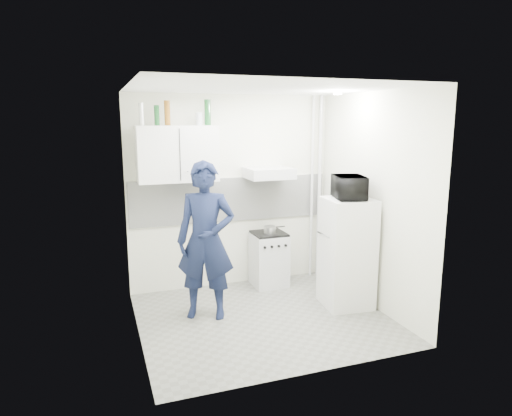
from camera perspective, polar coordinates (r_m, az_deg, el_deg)
name	(u,v)px	position (r m, az deg, el deg)	size (l,w,h in m)	color
floor	(263,318)	(5.46, 0.90, -13.58)	(2.80, 2.80, 0.00)	slate
ceiling	(264,88)	(4.98, 1.00, 14.79)	(2.80, 2.80, 0.00)	white
wall_back	(231,192)	(6.23, -3.10, 2.01)	(2.80, 2.80, 0.00)	white
wall_left	(134,217)	(4.76, -15.04, -1.15)	(2.60, 2.60, 0.00)	white
wall_right	(372,201)	(5.70, 14.25, 0.84)	(2.60, 2.60, 0.00)	white
person	(206,241)	(5.25, -6.30, -4.08)	(0.67, 0.44, 1.82)	#111834
stove	(269,260)	(6.36, 1.62, -6.49)	(0.45, 0.45, 0.72)	silver
fridge	(347,253)	(5.70, 11.29, -5.51)	(0.56, 0.56, 1.34)	white
stove_top	(269,233)	(6.25, 1.64, -3.20)	(0.43, 0.43, 0.03)	black
saucepan	(270,230)	(6.22, 1.74, -2.71)	(0.17, 0.17, 0.09)	silver
microwave	(349,187)	(5.53, 11.60, 2.55)	(0.34, 0.50, 0.27)	black
bottle_a	(141,114)	(5.75, -14.15, 11.30)	(0.06, 0.06, 0.27)	silver
bottle_b	(157,115)	(5.77, -12.30, 11.25)	(0.06, 0.06, 0.24)	#144C1E
bottle_c	(167,113)	(5.79, -11.04, 11.58)	(0.07, 0.07, 0.30)	brown
canister_b	(199,119)	(5.87, -7.11, 10.99)	(0.08, 0.08, 0.16)	#B2B7BC
bottle_e	(208,112)	(5.89, -6.08, 11.80)	(0.08, 0.08, 0.32)	#144C1E
upper_cabinet	(177,154)	(5.82, -9.80, 6.69)	(1.00, 0.35, 0.70)	white
range_hood	(269,173)	(6.10, 1.61, 4.39)	(0.60, 0.50, 0.14)	silver
backsplash	(232,199)	(6.23, -3.06, 1.08)	(2.74, 0.03, 0.60)	white
pipe_a	(319,188)	(6.64, 7.92, 2.48)	(0.05, 0.05, 2.60)	silver
pipe_b	(312,189)	(6.59, 6.99, 2.43)	(0.04, 0.04, 2.60)	silver
ceiling_spot_fixture	(338,94)	(5.58, 10.19, 13.90)	(0.10, 0.10, 0.02)	white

